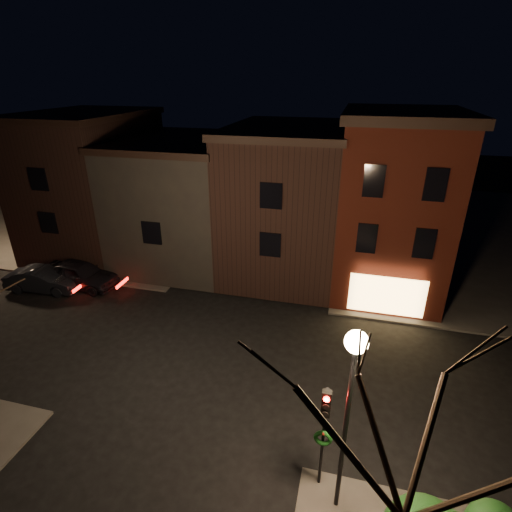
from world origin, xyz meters
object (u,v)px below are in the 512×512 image
Objects in this scene: traffic_signal at (324,425)px; parked_car_a at (80,274)px; street_lamp_near at (352,377)px; bare_tree_right at (423,438)px; parked_car_b at (43,280)px.

parked_car_a is at bearing 148.31° from traffic_signal.
bare_tree_right reaches higher than street_lamp_near.
bare_tree_right reaches higher than traffic_signal.
traffic_signal reaches higher than parked_car_a.
traffic_signal is (-0.60, 0.49, -2.37)m from street_lamp_near.
street_lamp_near is 1.31× the size of parked_car_a.
street_lamp_near reaches higher than parked_car_a.
parked_car_b is (-18.63, 9.40, -4.44)m from street_lamp_near.
street_lamp_near is 21.34m from parked_car_b.
bare_tree_right is at bearing -127.10° from parked_car_b.
street_lamp_near is at bearing -123.04° from parked_car_b.
street_lamp_near reaches higher than parked_car_b.
bare_tree_right is 1.71× the size of parked_car_a.
traffic_signal is at bearing -117.22° from parked_car_a.
parked_car_b is at bearing 153.23° from street_lamp_near.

